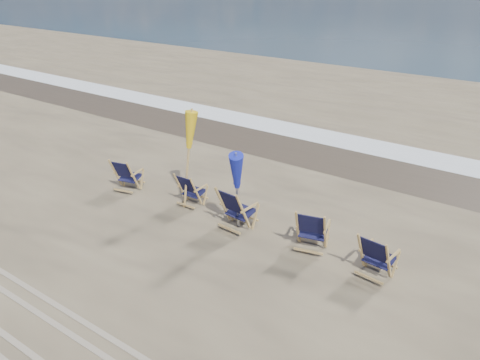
{
  "coord_description": "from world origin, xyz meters",
  "views": [
    {
      "loc": [
        5.45,
        -5.61,
        5.31
      ],
      "look_at": [
        0.0,
        2.2,
        0.9
      ],
      "focal_mm": 35.0,
      "sensor_mm": 36.0,
      "label": 1
    }
  ],
  "objects": [
    {
      "name": "beach_chair_0",
      "position": [
        -2.82,
        1.57,
        0.47
      ],
      "size": [
        0.74,
        0.79,
        0.94
      ],
      "primitive_type": null,
      "rotation": [
        0.0,
        0.0,
        3.37
      ],
      "color": "black",
      "rests_on": "ground"
    },
    {
      "name": "beach_chair_2",
      "position": [
        0.57,
        1.51,
        0.52
      ],
      "size": [
        0.74,
        0.81,
        1.05
      ],
      "primitive_type": null,
      "rotation": [
        0.0,
        0.0,
        3.05
      ],
      "color": "black",
      "rests_on": "ground"
    },
    {
      "name": "wet_sand_strip",
      "position": [
        0.0,
        6.8,
        0.0
      ],
      "size": [
        200.0,
        2.6,
        0.0
      ],
      "primitive_type": "cube",
      "color": "#42362A",
      "rests_on": "ground"
    },
    {
      "name": "tire_tracks",
      "position": [
        0.0,
        -2.8,
        0.01
      ],
      "size": [
        80.0,
        1.3,
        0.01
      ],
      "primitive_type": null,
      "color": "gray",
      "rests_on": "ground"
    },
    {
      "name": "umbrella_blue",
      "position": [
        0.42,
        1.51,
        1.54
      ],
      "size": [
        0.3,
        0.3,
        2.06
      ],
      "color": "#A5A5AD",
      "rests_on": "ground"
    },
    {
      "name": "beach_chair_3",
      "position": [
        2.31,
        1.8,
        0.5
      ],
      "size": [
        0.79,
        0.85,
        0.99
      ],
      "primitive_type": null,
      "rotation": [
        0.0,
        0.0,
        3.39
      ],
      "color": "black",
      "rests_on": "ground"
    },
    {
      "name": "beach_chair_1",
      "position": [
        -1.0,
        1.83,
        0.44
      ],
      "size": [
        0.58,
        0.65,
        0.89
      ],
      "primitive_type": null,
      "rotation": [
        0.0,
        0.0,
        3.16
      ],
      "color": "black",
      "rests_on": "ground"
    },
    {
      "name": "beach_chair_4",
      "position": [
        3.66,
        1.56,
        0.48
      ],
      "size": [
        0.69,
        0.76,
        0.96
      ],
      "primitive_type": null,
      "rotation": [
        0.0,
        0.0,
        3.02
      ],
      "color": "black",
      "rests_on": "ground"
    },
    {
      "name": "surf_foam",
      "position": [
        0.0,
        8.3,
        0.0
      ],
      "size": [
        200.0,
        1.4,
        0.01
      ],
      "primitive_type": "cube",
      "color": "silver",
      "rests_on": "ground"
    },
    {
      "name": "umbrella_yellow",
      "position": [
        -1.25,
        1.87,
        1.8
      ],
      "size": [
        0.3,
        0.3,
        2.33
      ],
      "color": "tan",
      "rests_on": "ground"
    }
  ]
}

